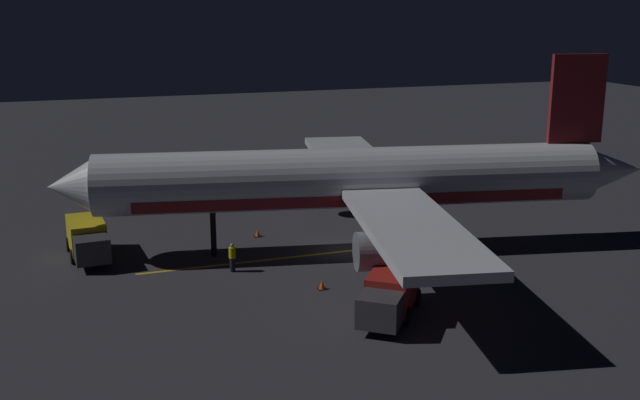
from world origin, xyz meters
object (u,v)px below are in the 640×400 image
object	(u,v)px
airliner	(360,181)
catering_truck	(390,295)
baggage_truck	(88,240)
traffic_cone_near_left	(322,285)
ground_crew_worker	(232,257)
traffic_cone_near_right	(258,233)

from	to	relation	value
airliner	catering_truck	xyz separation A→B (m)	(-10.63, 2.61, -3.39)
airliner	catering_truck	distance (m)	11.46
baggage_truck	catering_truck	xyz separation A→B (m)	(-14.58, -13.92, -0.01)
baggage_truck	traffic_cone_near_left	bearing A→B (deg)	-129.24
ground_crew_worker	traffic_cone_near_left	bearing A→B (deg)	-137.57
airliner	ground_crew_worker	xyz separation A→B (m)	(-1.40, 8.61, -3.69)
baggage_truck	catering_truck	world-z (taller)	baggage_truck
ground_crew_worker	traffic_cone_near_left	size ratio (longest dim) A/B	3.16
traffic_cone_near_right	baggage_truck	bearing A→B (deg)	94.94
airliner	baggage_truck	xyz separation A→B (m)	(3.95, 16.53, -3.38)
airliner	catering_truck	world-z (taller)	airliner
baggage_truck	catering_truck	distance (m)	20.16
ground_crew_worker	traffic_cone_near_left	distance (m)	6.05
ground_crew_worker	traffic_cone_near_left	xyz separation A→B (m)	(-4.44, -4.06, -0.64)
baggage_truck	ground_crew_worker	bearing A→B (deg)	-124.01
catering_truck	traffic_cone_near_left	distance (m)	5.25
ground_crew_worker	catering_truck	bearing A→B (deg)	-146.98
ground_crew_worker	airliner	bearing A→B (deg)	-80.79
ground_crew_worker	traffic_cone_near_right	world-z (taller)	ground_crew_worker
airliner	baggage_truck	size ratio (longest dim) A/B	6.67
airliner	traffic_cone_near_left	size ratio (longest dim) A/B	69.12
airliner	ground_crew_worker	world-z (taller)	airliner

